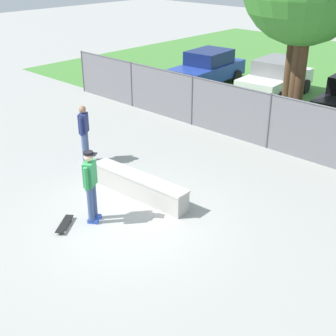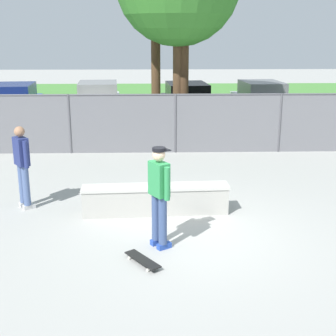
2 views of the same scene
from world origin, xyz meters
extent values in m
plane|color=#9E9E99|center=(0.00, 0.00, 0.00)|extent=(80.00, 80.00, 0.00)
cube|color=#A8A59E|center=(-0.64, 1.04, 0.28)|extent=(3.07, 0.59, 0.56)
cube|color=beige|center=(-0.64, 1.04, 0.59)|extent=(3.11, 0.63, 0.06)
cube|color=#2647A5|center=(-0.62, -0.46, 0.05)|extent=(0.28, 0.23, 0.10)
cube|color=#2647A5|center=(-0.50, -0.64, 0.05)|extent=(0.28, 0.23, 0.10)
cylinder|color=#384C7A|center=(-0.64, -0.48, 0.54)|extent=(0.15, 0.15, 0.88)
cylinder|color=#384C7A|center=(-0.52, -0.66, 0.54)|extent=(0.15, 0.15, 0.88)
cube|color=#2D8C4C|center=(-0.58, -0.57, 1.28)|extent=(0.39, 0.44, 0.60)
cylinder|color=#2D8C4C|center=(-0.72, -0.36, 1.26)|extent=(0.10, 0.10, 0.58)
cylinder|color=#2D8C4C|center=(-0.45, -0.78, 1.26)|extent=(0.10, 0.10, 0.58)
sphere|color=beige|center=(-0.58, -0.57, 1.71)|extent=(0.22, 0.22, 0.22)
cylinder|color=black|center=(-0.58, -0.57, 1.81)|extent=(0.23, 0.23, 0.06)
cube|color=black|center=(-0.47, -0.50, 1.78)|extent=(0.21, 0.23, 0.02)
cube|color=black|center=(-0.87, -1.21, 0.08)|extent=(0.63, 0.76, 0.02)
cube|color=#B2B2B7|center=(-0.71, -1.43, 0.06)|extent=(0.15, 0.13, 0.02)
cube|color=#B2B2B7|center=(-1.03, -0.99, 0.06)|extent=(0.15, 0.13, 0.02)
cylinder|color=silver|center=(-0.78, -1.48, 0.03)|extent=(0.06, 0.06, 0.05)
cylinder|color=silver|center=(-0.64, -1.38, 0.03)|extent=(0.06, 0.06, 0.05)
cylinder|color=silver|center=(-1.10, -1.04, 0.03)|extent=(0.06, 0.06, 0.05)
cylinder|color=silver|center=(-0.96, -0.94, 0.03)|extent=(0.06, 0.06, 0.05)
cylinder|color=#4C4C51|center=(-9.94, 6.28, 0.94)|extent=(0.07, 0.07, 1.87)
cylinder|color=#4C4C51|center=(-6.62, 6.28, 0.94)|extent=(0.07, 0.07, 1.87)
cylinder|color=#4C4C51|center=(-3.31, 6.28, 0.94)|extent=(0.07, 0.07, 1.87)
cylinder|color=#4C4C51|center=(0.00, 6.28, 0.94)|extent=(0.07, 0.07, 1.87)
cylinder|color=#4C4C51|center=(0.00, 6.28, 1.84)|extent=(19.87, 0.05, 0.05)
cube|color=slate|center=(0.00, 6.28, 0.94)|extent=(19.87, 0.01, 1.87)
cylinder|color=#513823|center=(-0.60, 8.34, 2.52)|extent=(0.32, 0.32, 5.04)
cylinder|color=#513823|center=(0.12, 7.46, 1.87)|extent=(0.32, 0.32, 3.73)
cylinder|color=#47301E|center=(0.32, 7.44, 2.29)|extent=(0.32, 0.32, 4.58)
cube|color=#233D9E|center=(-6.44, 11.04, 0.67)|extent=(2.15, 4.34, 0.70)
cube|color=navy|center=(-6.45, 11.19, 1.34)|extent=(1.77, 2.23, 0.64)
cylinder|color=black|center=(-5.43, 9.82, 0.32)|extent=(0.27, 0.66, 0.64)
cylinder|color=black|center=(-7.23, 9.67, 0.32)|extent=(0.27, 0.66, 0.64)
cylinder|color=black|center=(-5.65, 12.41, 0.32)|extent=(0.27, 0.66, 0.64)
cylinder|color=black|center=(-7.45, 12.26, 0.32)|extent=(0.27, 0.66, 0.64)
cube|color=silver|center=(-3.04, 11.68, 0.67)|extent=(2.15, 4.34, 0.70)
cube|color=gray|center=(-3.05, 11.83, 1.34)|extent=(1.77, 2.23, 0.64)
cylinder|color=black|center=(-2.03, 10.46, 0.32)|extent=(0.27, 0.66, 0.64)
cylinder|color=black|center=(-3.83, 10.31, 0.32)|extent=(0.27, 0.66, 0.64)
cylinder|color=black|center=(-2.25, 13.05, 0.32)|extent=(0.27, 0.66, 0.64)
cylinder|color=black|center=(-4.05, 12.90, 0.32)|extent=(0.27, 0.66, 0.64)
cylinder|color=black|center=(-0.07, 9.83, 0.32)|extent=(0.27, 0.66, 0.64)
cube|color=beige|center=(-3.53, 1.56, 0.05)|extent=(0.27, 0.24, 0.10)
cube|color=beige|center=(-3.40, 1.39, 0.05)|extent=(0.27, 0.24, 0.10)
cylinder|color=#475B89|center=(-3.56, 1.54, 0.54)|extent=(0.15, 0.15, 0.88)
cylinder|color=#475B89|center=(-3.43, 1.37, 0.54)|extent=(0.15, 0.15, 0.88)
cube|color=navy|center=(-3.49, 1.46, 1.28)|extent=(0.40, 0.44, 0.60)
cylinder|color=navy|center=(-3.64, 1.66, 1.26)|extent=(0.10, 0.10, 0.58)
cylinder|color=navy|center=(-3.35, 1.26, 1.26)|extent=(0.10, 0.10, 0.58)
sphere|color=#9E7051|center=(-3.49, 1.46, 1.71)|extent=(0.22, 0.22, 0.22)
camera|label=1|loc=(7.38, -6.33, 6.02)|focal=49.29mm
camera|label=2|loc=(-0.64, -8.33, 3.74)|focal=50.42mm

